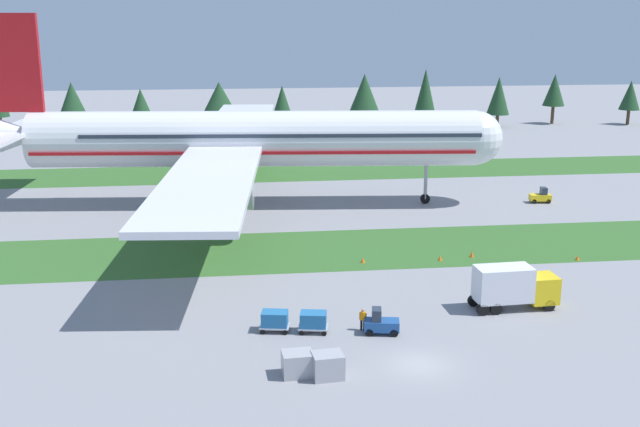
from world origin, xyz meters
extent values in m
plane|color=gray|center=(0.00, 0.00, 0.00)|extent=(400.00, 400.00, 0.00)
cube|color=#336028|center=(0.00, 26.65, 0.00)|extent=(320.00, 13.73, 0.01)
cube|color=#336028|center=(0.00, 66.12, 0.00)|extent=(320.00, 13.73, 0.01)
cylinder|color=silver|center=(-9.30, 46.38, 8.31)|extent=(54.65, 11.66, 6.78)
sphere|color=silver|center=(17.73, 43.93, 8.31)|extent=(6.65, 6.65, 6.65)
cone|color=silver|center=(-38.95, 49.07, 8.82)|extent=(9.81, 7.25, 6.44)
cube|color=red|center=(-9.30, 46.38, 7.12)|extent=(53.35, 11.67, 0.36)
cube|color=#283342|center=(-6.00, 46.09, 9.16)|extent=(48.07, 11.13, 0.44)
cube|color=silver|center=(-10.64, 68.19, 7.63)|extent=(11.85, 37.02, 0.61)
cylinder|color=#A3A3A8|center=(-9.85, 62.63, 5.40)|extent=(5.61, 4.19, 3.73)
cube|color=silver|center=(-14.54, 25.18, 7.63)|extent=(11.85, 37.02, 0.61)
cylinder|color=#A3A3A8|center=(-12.76, 30.50, 5.40)|extent=(5.61, 4.19, 3.73)
cube|color=silver|center=(-37.51, 57.63, 9.33)|extent=(5.99, 13.62, 0.43)
cube|color=red|center=(-38.29, 49.01, 17.47)|extent=(7.78, 1.43, 11.53)
cylinder|color=#A3A3A8|center=(11.79, 44.47, 3.95)|extent=(0.44, 0.44, 6.69)
cylinder|color=black|center=(11.79, 44.47, 0.60)|extent=(1.23, 0.53, 1.20)
cylinder|color=#A3A3A8|center=(-13.22, 50.83, 4.07)|extent=(0.44, 0.44, 6.44)
cylinder|color=black|center=(-13.22, 50.83, 0.85)|extent=(1.75, 0.75, 1.70)
cylinder|color=#A3A3A8|center=(-13.95, 42.72, 4.07)|extent=(0.44, 0.44, 6.44)
cylinder|color=black|center=(-13.95, 42.72, 0.85)|extent=(1.75, 0.75, 1.70)
cube|color=#1E4C8E|center=(-1.52, 5.47, 0.69)|extent=(2.79, 1.74, 0.77)
cube|color=#283342|center=(-1.91, 5.54, 1.52)|extent=(0.88, 1.20, 0.90)
cylinder|color=black|center=(-0.53, 5.85, 0.30)|extent=(0.63, 0.30, 0.60)
cylinder|color=black|center=(-0.72, 4.77, 0.30)|extent=(0.63, 0.30, 0.60)
cylinder|color=black|center=(-2.32, 6.17, 0.30)|extent=(0.63, 0.30, 0.60)
cylinder|color=black|center=(-2.52, 5.09, 0.30)|extent=(0.63, 0.30, 0.60)
cube|color=#A3A3A8|center=(-6.54, 6.37, 0.40)|extent=(2.43, 1.86, 0.10)
cube|color=#23669E|center=(-6.54, 6.37, 1.00)|extent=(2.14, 1.64, 1.10)
cylinder|color=black|center=(-5.60, 6.90, 0.20)|extent=(0.41, 0.19, 0.40)
cylinder|color=black|center=(-5.84, 5.54, 0.20)|extent=(0.41, 0.19, 0.40)
cylinder|color=black|center=(-7.24, 7.20, 0.20)|extent=(0.41, 0.19, 0.40)
cylinder|color=black|center=(-7.49, 5.84, 0.20)|extent=(0.41, 0.19, 0.40)
cube|color=#A3A3A8|center=(-9.40, 6.88, 0.40)|extent=(2.43, 1.86, 0.10)
cube|color=#23669E|center=(-9.40, 6.88, 1.00)|extent=(2.14, 1.64, 1.10)
cylinder|color=black|center=(-8.45, 7.41, 0.20)|extent=(0.41, 0.19, 0.40)
cylinder|color=black|center=(-8.70, 6.06, 0.20)|extent=(0.41, 0.19, 0.40)
cylinder|color=black|center=(-10.10, 7.71, 0.20)|extent=(0.41, 0.19, 0.40)
cylinder|color=black|center=(-10.34, 6.35, 0.20)|extent=(0.41, 0.19, 0.40)
cube|color=yellow|center=(12.42, 9.25, 1.58)|extent=(2.31, 2.40, 2.20)
cube|color=#283342|center=(13.48, 9.30, 2.02)|extent=(0.18, 2.07, 0.97)
cube|color=silver|center=(9.07, 9.09, 2.18)|extent=(4.60, 2.51, 2.80)
cylinder|color=black|center=(12.59, 10.26, 0.48)|extent=(0.97, 0.35, 0.96)
cylinder|color=black|center=(12.68, 8.26, 0.48)|extent=(0.97, 0.35, 0.96)
cylinder|color=black|center=(8.12, 10.05, 0.48)|extent=(0.97, 0.35, 0.96)
cylinder|color=black|center=(8.22, 8.05, 0.48)|extent=(0.97, 0.35, 0.96)
cylinder|color=black|center=(7.00, 10.00, 0.48)|extent=(0.97, 0.35, 0.96)
cylinder|color=black|center=(7.10, 8.00, 0.48)|extent=(0.97, 0.35, 0.96)
cube|color=yellow|center=(26.32, 43.16, 0.69)|extent=(2.71, 1.53, 0.77)
cube|color=#283342|center=(26.71, 43.12, 1.52)|extent=(0.80, 1.15, 0.90)
cylinder|color=black|center=(25.37, 42.69, 0.30)|extent=(0.62, 0.25, 0.60)
cylinder|color=black|center=(25.47, 43.79, 0.30)|extent=(0.62, 0.25, 0.60)
cylinder|color=black|center=(27.18, 42.53, 0.30)|extent=(0.62, 0.25, 0.60)
cylinder|color=black|center=(27.28, 43.62, 0.30)|extent=(0.62, 0.25, 0.60)
cylinder|color=black|center=(-2.70, 6.22, 0.42)|extent=(0.18, 0.18, 0.85)
cylinder|color=black|center=(-2.91, 6.29, 0.42)|extent=(0.18, 0.18, 0.85)
cylinder|color=orange|center=(-2.80, 6.25, 1.16)|extent=(0.36, 0.36, 0.62)
sphere|color=tan|center=(-2.80, 6.25, 1.62)|extent=(0.24, 0.24, 0.24)
cylinder|color=orange|center=(-2.59, 6.17, 1.13)|extent=(0.10, 0.10, 0.58)
cylinder|color=orange|center=(-3.02, 6.33, 1.13)|extent=(0.10, 0.10, 0.58)
cube|color=#A3A3A8|center=(-6.41, -1.07, 0.84)|extent=(2.15, 1.79, 1.68)
cube|color=#A3A3A8|center=(-8.35, -0.52, 0.81)|extent=(2.10, 1.72, 1.62)
cone|color=orange|center=(20.77, 20.47, 0.23)|extent=(0.44, 0.44, 0.47)
cone|color=orange|center=(10.90, 22.59, 0.30)|extent=(0.44, 0.44, 0.60)
cone|color=orange|center=(-0.02, 22.14, 0.25)|extent=(0.44, 0.44, 0.50)
cone|color=orange|center=(7.52, 21.95, 0.23)|extent=(0.44, 0.44, 0.46)
cylinder|color=#4C3823|center=(-57.31, 109.59, 1.77)|extent=(0.70, 0.70, 3.54)
cylinder|color=#4C3823|center=(-43.02, 108.62, 1.77)|extent=(0.70, 0.70, 3.54)
cone|color=#1E4223|center=(-43.02, 108.62, 6.89)|extent=(5.52, 5.52, 6.69)
cylinder|color=#4C3823|center=(-30.26, 112.63, 1.64)|extent=(0.70, 0.70, 3.29)
cone|color=#1E4223|center=(-30.26, 112.63, 5.88)|extent=(3.96, 3.96, 5.17)
cylinder|color=#4C3823|center=(-14.36, 112.61, 1.90)|extent=(0.70, 0.70, 3.80)
cone|color=#1E4223|center=(-14.36, 112.61, 6.73)|extent=(6.29, 6.29, 5.86)
cylinder|color=#4C3823|center=(-1.53, 110.61, 1.31)|extent=(0.70, 0.70, 2.62)
cone|color=#1E4223|center=(-1.53, 110.61, 5.80)|extent=(4.11, 4.11, 6.35)
cylinder|color=#4C3823|center=(15.75, 111.28, 1.70)|extent=(0.70, 0.70, 3.40)
cone|color=#1E4223|center=(15.75, 111.28, 7.26)|extent=(6.16, 6.16, 7.72)
cylinder|color=#4C3823|center=(28.94, 112.06, 1.67)|extent=(0.70, 0.70, 3.35)
cone|color=#1E4223|center=(28.94, 112.06, 7.66)|extent=(4.17, 4.17, 8.63)
cylinder|color=#4C3823|center=(43.70, 108.30, 1.33)|extent=(0.70, 0.70, 2.66)
cone|color=#1E4223|center=(43.70, 108.30, 6.57)|extent=(4.72, 4.72, 7.82)
cylinder|color=#4C3823|center=(57.22, 111.50, 1.96)|extent=(0.70, 0.70, 3.92)
cone|color=#1E4223|center=(57.22, 111.50, 7.30)|extent=(4.64, 4.64, 6.75)
cylinder|color=#4C3823|center=(72.95, 108.47, 1.60)|extent=(0.70, 0.70, 3.20)
cone|color=#1E4223|center=(72.95, 108.47, 6.30)|extent=(4.34, 4.34, 6.20)
camera|label=1|loc=(-12.27, -46.21, 23.08)|focal=42.71mm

